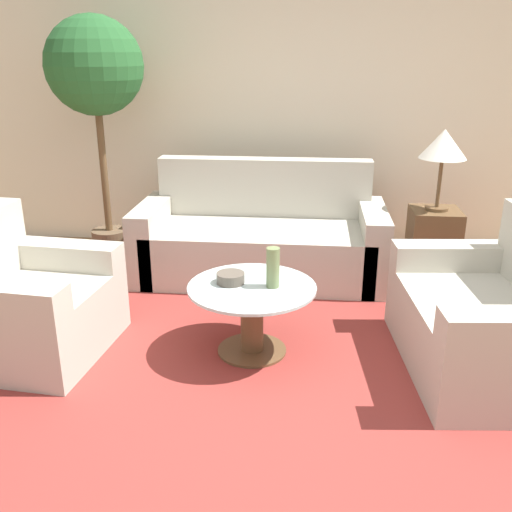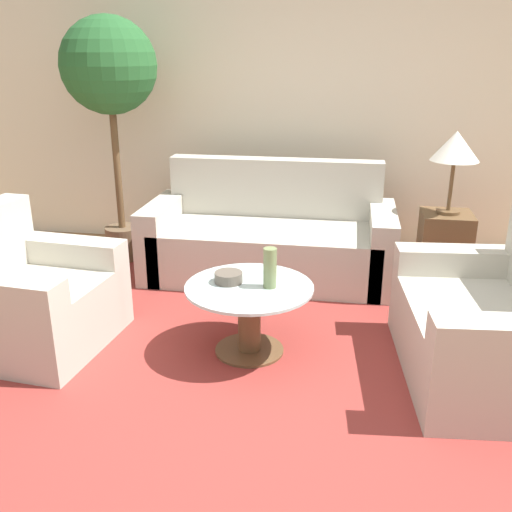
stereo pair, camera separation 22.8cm
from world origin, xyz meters
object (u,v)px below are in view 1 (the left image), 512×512
Objects in this scene: sofa_main at (262,239)px; armchair at (26,307)px; table_lamp at (443,146)px; bowl at (231,278)px; vase at (273,268)px; loveseat at (495,323)px; coffee_table at (252,310)px; potted_plant at (95,77)px.

sofa_main is 1.99m from armchair.
table_lamp is 3.65× the size of bowl.
table_lamp is 2.55× the size of vase.
loveseat is 1.68× the size of coffee_table.
table_lamp is at bearing -1.71° from sofa_main.
armchair is 0.75× the size of loveseat.
armchair is 1.26× the size of coffee_table.
loveseat reaches higher than armchair.
vase reaches higher than coffee_table.
sofa_main reaches higher than bowl.
sofa_main is at bearing 178.29° from table_lamp.
coffee_table is 0.31m from vase.
coffee_table is 3.18× the size of vase.
armchair is at bearing -152.23° from table_lamp.
loveseat is 1.34m from vase.
vase is (1.52, 0.11, 0.28)m from armchair.
potted_plant is (-0.03, 1.60, 1.29)m from armchair.
table_lamp reaches higher than loveseat.
table_lamp is (-0.11, 1.36, 0.81)m from loveseat.
table_lamp is at bearing -56.76° from armchair.
potted_plant reaches higher than armchair.
loveseat is (1.50, -1.40, -0.00)m from sofa_main.
bowl is (1.26, 0.14, 0.19)m from armchair.
sofa_main reaches higher than vase.
sofa_main is 1.41m from vase.
bowl is (-0.07, -1.33, 0.19)m from sofa_main.
vase is 1.43× the size of bowl.
table_lamp reaches higher than vase.
coffee_table is at bearing -14.40° from bowl.
table_lamp is 1.86m from vase.
table_lamp is at bearing 45.00° from coffee_table.
vase is (0.19, -1.37, 0.28)m from sofa_main.
potted_plant is (-1.36, 0.13, 1.29)m from sofa_main.
sofa_main is at bearing -36.60° from armchair.
armchair is 1.40m from coffee_table.
armchair is 5.70× the size of bowl.
sofa_main is 1.37m from coffee_table.
sofa_main is 2.05m from loveseat.
vase is (-1.31, 0.04, 0.28)m from loveseat.
potted_plant is at bearing -123.40° from loveseat.
bowl reaches higher than coffee_table.
potted_plant is 8.37× the size of vase.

